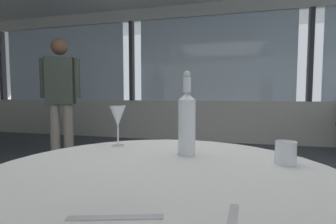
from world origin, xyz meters
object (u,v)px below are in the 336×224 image
at_px(water_bottle, 187,122).
at_px(side_plate, 115,221).
at_px(water_tumbler, 286,153).
at_px(diner_person_1, 61,93).
at_px(wine_glass, 118,117).

bearing_deg(water_bottle, side_plate, -93.80).
distance_m(side_plate, water_bottle, 0.59).
bearing_deg(water_bottle, water_tumbler, -6.71).
height_order(water_tumbler, diner_person_1, diner_person_1).
bearing_deg(water_tumbler, wine_glass, 169.01).
bearing_deg(diner_person_1, water_bottle, 24.40).
bearing_deg(diner_person_1, wine_glass, 20.63).
distance_m(side_plate, water_tumbler, 0.66).
xyz_separation_m(wine_glass, diner_person_1, (-1.77, 1.89, 0.12)).
xyz_separation_m(wine_glass, water_tumbler, (0.72, -0.14, -0.10)).
xyz_separation_m(side_plate, wine_glass, (-0.32, 0.67, 0.14)).
bearing_deg(wine_glass, water_bottle, -15.28).
height_order(wine_glass, diner_person_1, diner_person_1).
relative_size(side_plate, wine_glass, 1.05).
relative_size(wine_glass, diner_person_1, 0.11).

